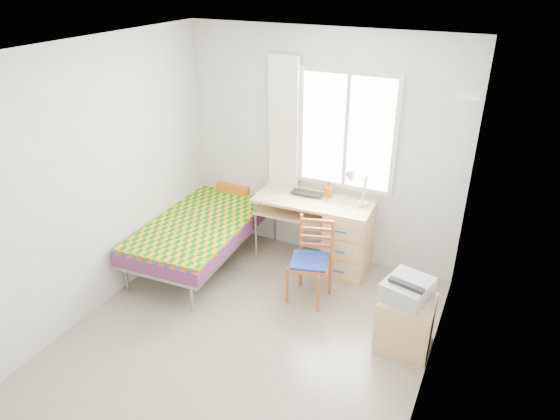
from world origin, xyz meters
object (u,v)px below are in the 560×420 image
object	(u,v)px
chair	(312,256)
cabinet	(405,322)
bed	(212,219)
desk	(343,235)
printer	(407,288)

from	to	relation	value
chair	cabinet	bearing A→B (deg)	-33.51
bed	chair	world-z (taller)	bed
desk	chair	xyz separation A→B (m)	(-0.11, -0.62, 0.05)
bed	cabinet	distance (m)	2.53
cabinet	printer	bearing A→B (deg)	127.90
bed	printer	xyz separation A→B (m)	(2.42, -0.61, 0.15)
chair	printer	xyz separation A→B (m)	(1.03, -0.31, 0.11)
bed	cabinet	bearing A→B (deg)	-17.66
bed	cabinet	xyz separation A→B (m)	(2.44, -0.63, -0.20)
chair	bed	bearing A→B (deg)	152.45
desk	cabinet	size ratio (longest dim) A/B	2.58
desk	printer	size ratio (longest dim) A/B	2.73
chair	printer	distance (m)	1.08
chair	cabinet	world-z (taller)	chair
cabinet	bed	bearing A→B (deg)	163.70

